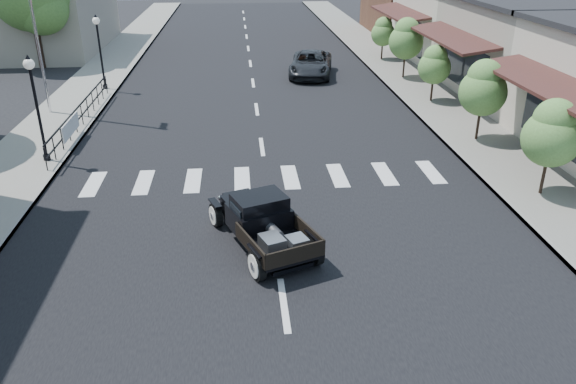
{
  "coord_description": "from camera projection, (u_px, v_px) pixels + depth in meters",
  "views": [
    {
      "loc": [
        -0.82,
        -13.05,
        7.4
      ],
      "look_at": [
        0.43,
        0.72,
        1.0
      ],
      "focal_mm": 35.0,
      "sensor_mm": 36.0,
      "label": 1
    }
  ],
  "objects": [
    {
      "name": "lamp_post_c",
      "position": [
        100.0,
        52.0,
        27.98
      ],
      "size": [
        0.36,
        0.36,
        3.66
      ],
      "primitive_type": null,
      "color": "black",
      "rests_on": "sidewalk_left"
    },
    {
      "name": "storefront_mid",
      "position": [
        566.0,
        51.0,
        27.01
      ],
      "size": [
        10.0,
        9.0,
        4.5
      ],
      "primitive_type": "cube",
      "color": "#A9A18E",
      "rests_on": "ground"
    },
    {
      "name": "small_tree_a",
      "position": [
        549.0,
        149.0,
        16.61
      ],
      "size": [
        1.71,
        1.71,
        2.85
      ],
      "primitive_type": null,
      "color": "#51803B",
      "rests_on": "sidewalk_right"
    },
    {
      "name": "small_tree_d",
      "position": [
        405.0,
        49.0,
        30.38
      ],
      "size": [
        1.84,
        1.84,
        3.07
      ],
      "primitive_type": null,
      "color": "#51803B",
      "rests_on": "sidewalk_right"
    },
    {
      "name": "low_building_left",
      "position": [
        25.0,
        12.0,
        38.01
      ],
      "size": [
        10.0,
        12.0,
        5.0
      ],
      "primitive_type": "cube",
      "color": "gray",
      "rests_on": "ground"
    },
    {
      "name": "ground",
      "position": [
        274.0,
        238.0,
        14.98
      ],
      "size": [
        120.0,
        120.0,
        0.0
      ],
      "primitive_type": "plane",
      "color": "black",
      "rests_on": "ground"
    },
    {
      "name": "sidewalk_left",
      "position": [
        83.0,
        95.0,
        27.81
      ],
      "size": [
        3.0,
        80.0,
        0.15
      ],
      "primitive_type": "cube",
      "color": "gray",
      "rests_on": "ground"
    },
    {
      "name": "road",
      "position": [
        254.0,
        93.0,
        28.53
      ],
      "size": [
        14.0,
        80.0,
        0.02
      ],
      "primitive_type": "cube",
      "color": "black",
      "rests_on": "ground"
    },
    {
      "name": "hotrod_pickup",
      "position": [
        263.0,
        222.0,
        14.33
      ],
      "size": [
        3.18,
        4.39,
        1.38
      ],
      "primitive_type": null,
      "rotation": [
        0.0,
        0.0,
        0.37
      ],
      "color": "black",
      "rests_on": "ground"
    },
    {
      "name": "small_tree_c",
      "position": [
        434.0,
        74.0,
        26.16
      ],
      "size": [
        1.51,
        1.51,
        2.51
      ],
      "primitive_type": null,
      "color": "#51803B",
      "rests_on": "sidewalk_right"
    },
    {
      "name": "storefront_far",
      "position": [
        489.0,
        23.0,
        35.14
      ],
      "size": [
        10.0,
        9.0,
        4.5
      ],
      "primitive_type": "cube",
      "color": "#B8B19C",
      "rests_on": "ground"
    },
    {
      "name": "lamp_post_b",
      "position": [
        38.0,
        109.0,
        18.95
      ],
      "size": [
        0.36,
        0.36,
        3.66
      ],
      "primitive_type": null,
      "color": "black",
      "rests_on": "sidewalk_left"
    },
    {
      "name": "railing",
      "position": [
        82.0,
        113.0,
        23.14
      ],
      "size": [
        0.08,
        10.0,
        1.0
      ],
      "primitive_type": null,
      "color": "black",
      "rests_on": "sidewalk_left"
    },
    {
      "name": "sidewalk_right",
      "position": [
        418.0,
        88.0,
        29.2
      ],
      "size": [
        3.0,
        80.0,
        0.15
      ],
      "primitive_type": "cube",
      "color": "gray",
      "rests_on": "ground"
    },
    {
      "name": "small_tree_e",
      "position": [
        383.0,
        39.0,
        34.99
      ],
      "size": [
        1.48,
        1.48,
        2.47
      ],
      "primitive_type": null,
      "color": "#51803B",
      "rests_on": "sidewalk_right"
    },
    {
      "name": "small_tree_b",
      "position": [
        481.0,
        102.0,
        21.12
      ],
      "size": [
        1.77,
        1.77,
        2.95
      ],
      "primitive_type": null,
      "color": "#51803B",
      "rests_on": "sidewalk_right"
    },
    {
      "name": "road_markings",
      "position": [
        259.0,
        123.0,
        24.01
      ],
      "size": [
        12.0,
        60.0,
        0.06
      ],
      "primitive_type": null,
      "color": "silver",
      "rests_on": "ground"
    },
    {
      "name": "big_tree_far",
      "position": [
        33.0,
        11.0,
        32.45
      ],
      "size": [
        4.51,
        4.51,
        6.63
      ],
      "primitive_type": null,
      "color": "#457030",
      "rests_on": "ground"
    },
    {
      "name": "banner",
      "position": [
        72.0,
        133.0,
        21.43
      ],
      "size": [
        0.04,
        2.2,
        0.6
      ],
      "primitive_type": null,
      "color": "silver",
      "rests_on": "sidewalk_left"
    },
    {
      "name": "second_car",
      "position": [
        311.0,
        64.0,
        31.62
      ],
      "size": [
        3.08,
        5.15,
        1.34
      ],
      "primitive_type": "imported",
      "rotation": [
        0.0,
        0.0,
        -0.19
      ],
      "color": "black",
      "rests_on": "ground"
    }
  ]
}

